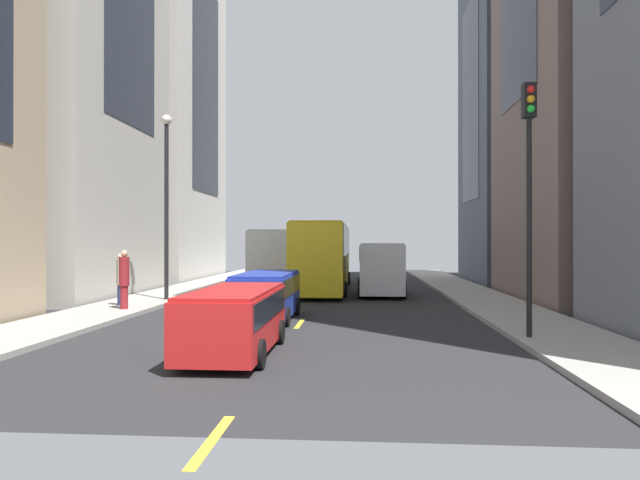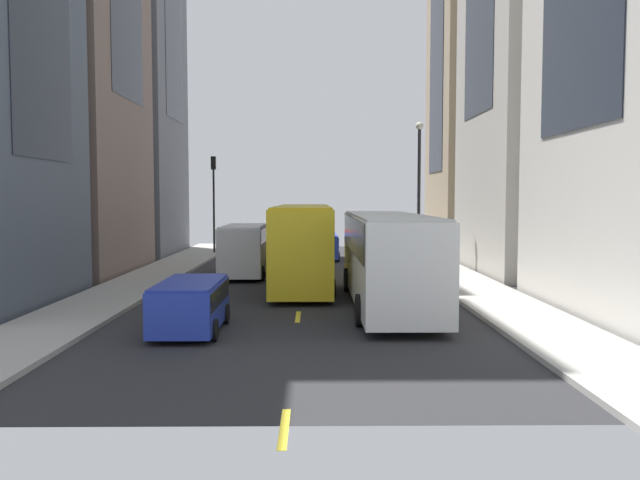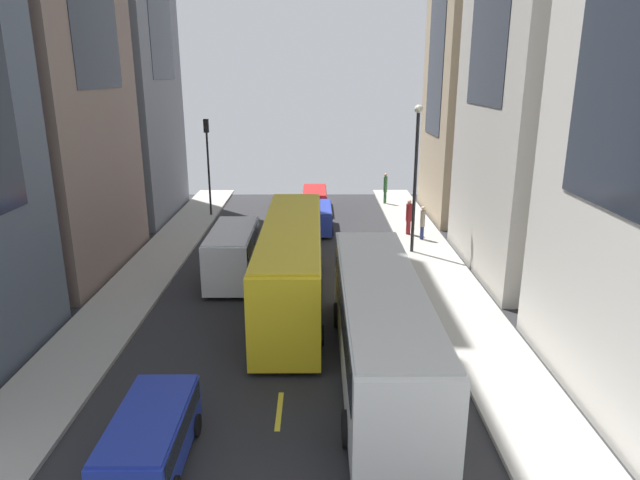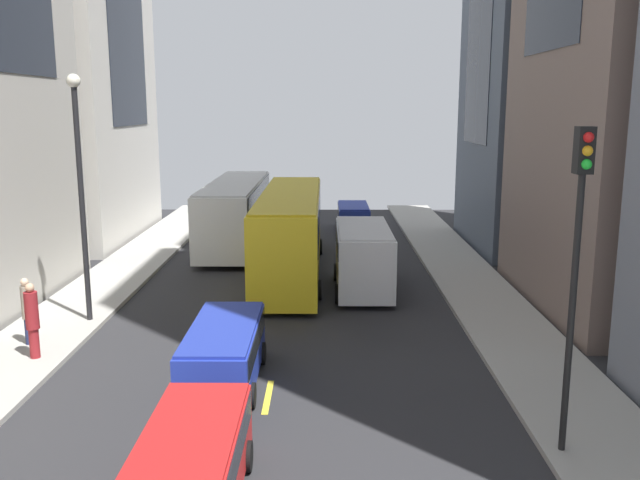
% 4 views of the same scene
% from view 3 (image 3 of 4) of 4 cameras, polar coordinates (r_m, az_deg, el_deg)
% --- Properties ---
extents(ground_plane, '(41.77, 41.77, 0.00)m').
position_cam_3_polar(ground_plane, '(26.90, -2.74, -4.56)').
color(ground_plane, '#28282B').
extents(sidewalk_west, '(2.92, 44.00, 0.15)m').
position_cam_3_polar(sidewalk_west, '(27.57, 12.90, -4.27)').
color(sidewalk_west, '#9E9B93').
rests_on(sidewalk_west, ground).
extents(sidewalk_east, '(2.92, 44.00, 0.15)m').
position_cam_3_polar(sidewalk_east, '(28.18, -18.04, -4.23)').
color(sidewalk_east, '#9E9B93').
rests_on(sidewalk_east, ground).
extents(lane_stripe_0, '(0.16, 2.00, 0.01)m').
position_cam_3_polar(lane_stripe_0, '(47.09, -1.71, 4.72)').
color(lane_stripe_0, yellow).
rests_on(lane_stripe_0, ground).
extents(lane_stripe_1, '(0.16, 2.00, 0.01)m').
position_cam_3_polar(lane_stripe_1, '(36.88, -2.09, 1.35)').
color(lane_stripe_1, yellow).
rests_on(lane_stripe_1, ground).
extents(lane_stripe_2, '(0.16, 2.00, 0.01)m').
position_cam_3_polar(lane_stripe_2, '(26.90, -2.74, -4.55)').
color(lane_stripe_2, yellow).
rests_on(lane_stripe_2, ground).
extents(lane_stripe_3, '(0.16, 2.00, 0.01)m').
position_cam_3_polar(lane_stripe_3, '(17.53, -4.18, -17.02)').
color(lane_stripe_3, yellow).
rests_on(lane_stripe_3, ground).
extents(building_west_0, '(9.07, 8.58, 25.49)m').
position_cam_3_polar(building_west_0, '(40.89, 18.54, 20.07)').
color(building_west_0, tan).
rests_on(building_west_0, ground).
extents(city_bus_white, '(2.80, 11.96, 3.35)m').
position_cam_3_polar(city_bus_white, '(18.49, 6.20, -8.09)').
color(city_bus_white, silver).
rests_on(city_bus_white, ground).
extents(streetcar_yellow, '(2.70, 12.91, 3.59)m').
position_cam_3_polar(streetcar_yellow, '(24.11, -2.91, -1.74)').
color(streetcar_yellow, yellow).
rests_on(streetcar_yellow, ground).
extents(delivery_van_white, '(2.25, 5.43, 2.58)m').
position_cam_3_polar(delivery_van_white, '(27.23, -8.92, -1.10)').
color(delivery_van_white, white).
rests_on(delivery_van_white, ground).
extents(car_blue_0, '(1.90, 4.56, 1.60)m').
position_cam_3_polar(car_blue_0, '(35.83, -0.21, 2.46)').
color(car_blue_0, '#2338AD').
rests_on(car_blue_0, ground).
extents(car_red_1, '(1.89, 4.64, 1.53)m').
position_cam_3_polar(car_red_1, '(41.43, -0.55, 4.35)').
color(car_red_1, red).
rests_on(car_red_1, ground).
extents(car_blue_2, '(1.93, 4.03, 1.51)m').
position_cam_3_polar(car_blue_2, '(15.62, -16.97, -18.56)').
color(car_blue_2, '#2338AD').
rests_on(car_blue_2, ground).
extents(pedestrian_crossing_mid, '(0.37, 0.37, 2.18)m').
position_cam_3_polar(pedestrian_crossing_mid, '(34.79, 9.06, 2.44)').
color(pedestrian_crossing_mid, maroon).
rests_on(pedestrian_crossing_mid, ground).
extents(pedestrian_waiting_curb, '(0.29, 0.29, 2.33)m').
position_cam_3_polar(pedestrian_waiting_curb, '(43.05, 6.70, 5.41)').
color(pedestrian_waiting_curb, '#336B38').
rests_on(pedestrian_waiting_curb, ground).
extents(pedestrian_walking_far, '(0.30, 0.30, 2.04)m').
position_cam_3_polar(pedestrian_walking_far, '(33.86, 10.43, 1.88)').
color(pedestrian_walking_far, navy).
rests_on(pedestrian_walking_far, ground).
extents(traffic_light_near_corner, '(0.32, 0.44, 6.64)m').
position_cam_3_polar(traffic_light_near_corner, '(39.47, -11.42, 9.01)').
color(traffic_light_near_corner, black).
rests_on(traffic_light_near_corner, ground).
extents(streetlamp_near, '(0.44, 0.44, 8.02)m').
position_cam_3_polar(streetlamp_near, '(30.62, 9.77, 7.50)').
color(streetlamp_near, black).
rests_on(streetlamp_near, ground).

